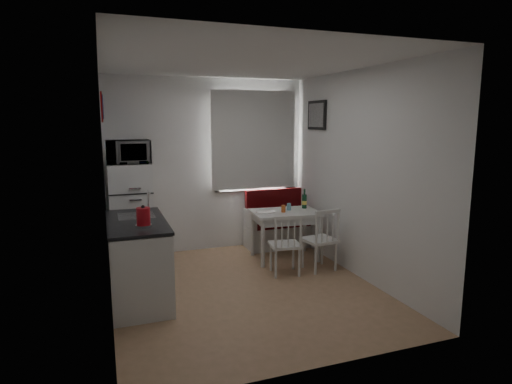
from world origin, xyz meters
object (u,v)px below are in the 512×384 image
at_px(chair_right, 323,233).
at_px(microwave, 128,152).
at_px(bench, 284,227).
at_px(wine_bottle, 304,199).
at_px(kitchen_counter, 138,259).
at_px(dining_table, 285,217).
at_px(chair_left, 288,238).
at_px(kettle, 143,217).
at_px(fridge, 131,214).

bearing_deg(chair_right, microwave, 147.42).
bearing_deg(bench, wine_bottle, -80.33).
height_order(kitchen_counter, chair_right, kitchen_counter).
distance_m(bench, dining_table, 0.74).
bearing_deg(chair_left, kettle, -157.37).
bearing_deg(wine_bottle, chair_left, -128.55).
relative_size(chair_left, wine_bottle, 1.50).
distance_m(bench, chair_left, 1.38).
xyz_separation_m(dining_table, microwave, (-2.08, 0.46, 0.94)).
height_order(chair_left, microwave, microwave).
bearing_deg(wine_bottle, kettle, -153.80).
relative_size(bench, kettle, 5.67).
height_order(kitchen_counter, microwave, microwave).
distance_m(fridge, kettle, 1.62).
distance_m(dining_table, microwave, 2.33).
distance_m(kitchen_counter, chair_left, 1.85).
bearing_deg(kitchen_counter, wine_bottle, 18.88).
relative_size(bench, microwave, 2.22).
bearing_deg(kettle, wine_bottle, 26.20).
bearing_deg(chair_left, dining_table, 78.30).
bearing_deg(microwave, bench, 3.88).
xyz_separation_m(bench, fridge, (-2.34, -0.11, 0.41)).
xyz_separation_m(dining_table, wine_bottle, (0.35, 0.10, 0.22)).
distance_m(kettle, wine_bottle, 2.68).
height_order(dining_table, microwave, microwave).
relative_size(fridge, microwave, 2.49).
relative_size(bench, wine_bottle, 4.34).
height_order(bench, dining_table, bench).
bearing_deg(microwave, kettle, -88.88).
height_order(dining_table, chair_right, chair_right).
bearing_deg(chair_right, dining_table, 103.80).
xyz_separation_m(dining_table, chair_left, (-0.25, -0.65, -0.12)).
bearing_deg(wine_bottle, bench, 99.67).
height_order(kitchen_counter, dining_table, kitchen_counter).
bearing_deg(bench, chair_left, -111.98).
relative_size(chair_left, chair_right, 0.96).
xyz_separation_m(chair_left, kettle, (-1.80, -0.43, 0.51)).
distance_m(bench, kettle, 2.95).
height_order(dining_table, wine_bottle, wine_bottle).
bearing_deg(wine_bottle, dining_table, -164.05).
bearing_deg(microwave, chair_right, -25.55).
relative_size(kettle, wine_bottle, 0.77).
distance_m(microwave, wine_bottle, 2.56).
height_order(dining_table, fridge, fridge).
relative_size(fridge, wine_bottle, 4.88).
xyz_separation_m(bench, dining_table, (-0.26, -0.62, 0.32)).
bearing_deg(kettle, microwave, 91.12).
bearing_deg(dining_table, chair_left, -106.46).
height_order(fridge, microwave, microwave).
bearing_deg(chair_left, microwave, 158.02).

